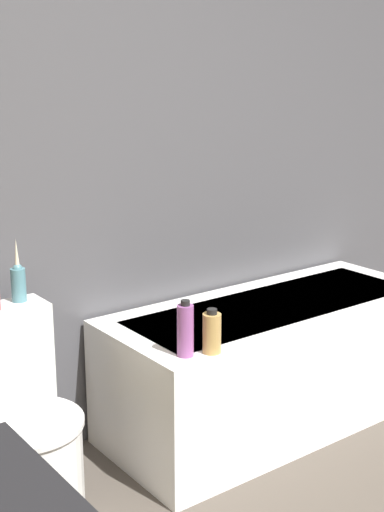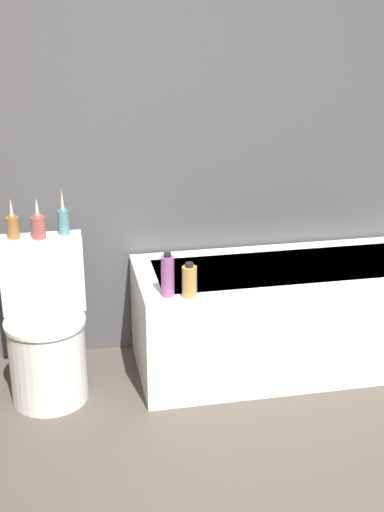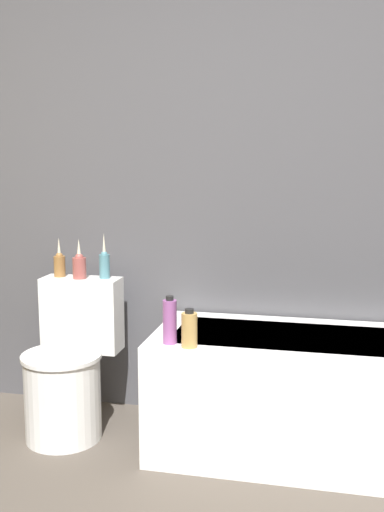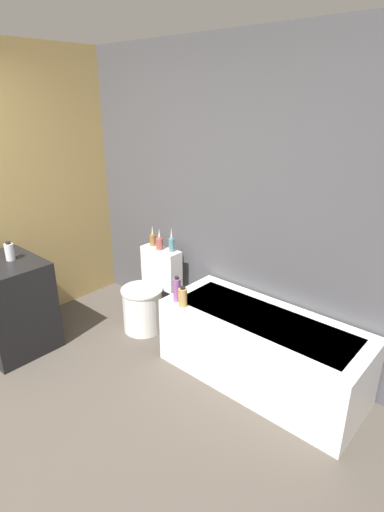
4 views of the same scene
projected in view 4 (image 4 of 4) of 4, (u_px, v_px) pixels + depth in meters
The scene contains 10 objects.
wall_back_tiled at pixel (219, 199), 3.48m from camera, with size 6.40×0.06×2.60m.
bathtub at pixel (261, 349), 3.13m from camera, with size 1.60×0.66×0.57m.
toilet at pixel (148, 296), 3.88m from camera, with size 0.42×0.55×0.77m.
vanity_counter at pixel (10, 305), 3.54m from camera, with size 0.69×0.57×0.82m.
soap_bottle_glass at pixel (10, 252), 3.41m from camera, with size 0.08×0.08×0.17m.
vase_gold at pixel (153, 239), 3.90m from camera, with size 0.06×0.06×0.21m.
vase_silver at pixel (159, 242), 3.80m from camera, with size 0.07×0.07×0.21m.
vase_bronze at pixel (172, 244), 3.75m from camera, with size 0.05×0.05×0.24m.
shampoo_bottle_tall at pixel (177, 290), 3.24m from camera, with size 0.06×0.06×0.22m.
shampoo_bottle_short at pixel (183, 297), 3.17m from camera, with size 0.07×0.07×0.17m.
Camera 4 is at (2.09, -0.46, 2.14)m, focal length 28.00 mm.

